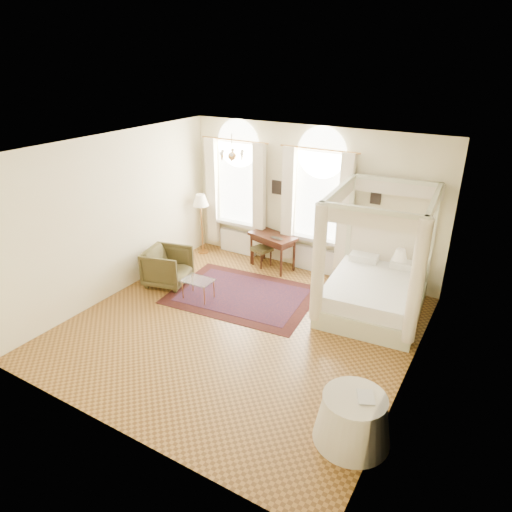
% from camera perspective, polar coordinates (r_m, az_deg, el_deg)
% --- Properties ---
extents(ground, '(6.00, 6.00, 0.00)m').
position_cam_1_polar(ground, '(8.62, -1.95, -8.87)').
color(ground, olive).
rests_on(ground, ground).
extents(room_walls, '(6.00, 6.00, 6.00)m').
position_cam_1_polar(room_walls, '(7.72, -2.16, 3.54)').
color(room_walls, '#FFF6C2').
rests_on(room_walls, ground).
extents(window_left, '(1.62, 0.27, 3.29)m').
position_cam_1_polar(window_left, '(11.15, -2.43, 7.40)').
color(window_left, white).
rests_on(window_left, room_walls).
extents(window_right, '(1.62, 0.27, 3.29)m').
position_cam_1_polar(window_right, '(10.21, 7.58, 5.62)').
color(window_right, white).
rests_on(window_right, room_walls).
extents(chandelier, '(0.51, 0.45, 0.50)m').
position_cam_1_polar(chandelier, '(8.91, -3.01, 12.53)').
color(chandelier, '#B47E3C').
rests_on(chandelier, room_walls).
extents(wall_pictures, '(2.54, 0.03, 0.39)m').
position_cam_1_polar(wall_pictures, '(10.22, 7.34, 8.02)').
color(wall_pictures, black).
rests_on(wall_pictures, room_walls).
extents(canopy_bed, '(2.03, 2.41, 2.45)m').
position_cam_1_polar(canopy_bed, '(9.11, 14.54, -3.73)').
color(canopy_bed, beige).
rests_on(canopy_bed, ground).
extents(nightstand, '(0.52, 0.49, 0.61)m').
position_cam_1_polar(nightstand, '(9.97, 17.24, -3.16)').
color(nightstand, '#381A0F').
rests_on(nightstand, ground).
extents(nightstand_lamp, '(0.30, 0.30, 0.44)m').
position_cam_1_polar(nightstand_lamp, '(9.73, 17.56, 0.01)').
color(nightstand_lamp, '#B47E3C').
rests_on(nightstand_lamp, nightstand).
extents(writing_desk, '(1.21, 0.84, 0.83)m').
position_cam_1_polar(writing_desk, '(10.61, 2.08, 2.05)').
color(writing_desk, '#381A0F').
rests_on(writing_desk, ground).
extents(laptop, '(0.34, 0.24, 0.02)m').
position_cam_1_polar(laptop, '(10.37, 2.75, 2.28)').
color(laptop, black).
rests_on(laptop, writing_desk).
extents(stool, '(0.51, 0.51, 0.46)m').
position_cam_1_polar(stool, '(10.83, 0.74, 0.70)').
color(stool, '#453D1D').
rests_on(stool, ground).
extents(armchair, '(1.08, 1.06, 0.82)m').
position_cam_1_polar(armchair, '(10.14, -10.98, -1.32)').
color(armchair, '#41391C').
rests_on(armchair, ground).
extents(coffee_table, '(0.64, 0.46, 0.42)m').
position_cam_1_polar(coffee_table, '(9.45, -7.27, -3.22)').
color(coffee_table, white).
rests_on(coffee_table, ground).
extents(floor_lamp, '(0.39, 0.39, 1.53)m').
position_cam_1_polar(floor_lamp, '(11.33, -6.94, 6.57)').
color(floor_lamp, '#B47E3C').
rests_on(floor_lamp, ground).
extents(oriental_rug, '(3.13, 2.38, 0.01)m').
position_cam_1_polar(oriental_rug, '(9.66, -1.71, -4.89)').
color(oriental_rug, '#3C140E').
rests_on(oriental_rug, ground).
extents(side_table, '(1.02, 1.02, 0.69)m').
position_cam_1_polar(side_table, '(6.42, 12.03, -19.25)').
color(side_table, white).
rests_on(side_table, ground).
extents(book, '(0.31, 0.34, 0.03)m').
position_cam_1_polar(book, '(6.17, 12.57, -16.80)').
color(book, black).
rests_on(book, side_table).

